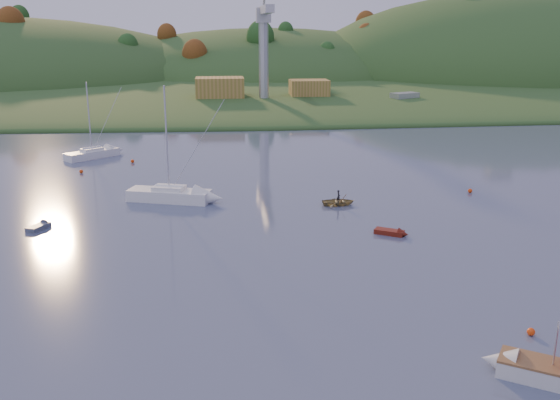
{
  "coord_description": "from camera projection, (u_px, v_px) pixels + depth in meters",
  "views": [
    {
      "loc": [
        -8.44,
        -23.31,
        18.65
      ],
      "look_at": [
        -2.77,
        34.21,
        2.47
      ],
      "focal_mm": 40.0,
      "sensor_mm": 36.0,
      "label": 1
    }
  ],
  "objects": [
    {
      "name": "far_shore",
      "position": [
        239.0,
        74.0,
        248.58
      ],
      "size": [
        620.0,
        220.0,
        1.5
      ],
      "primitive_type": "cube",
      "color": "#24431B",
      "rests_on": "ground"
    },
    {
      "name": "shore_slope",
      "position": [
        246.0,
        91.0,
        186.29
      ],
      "size": [
        640.0,
        150.0,
        7.0
      ],
      "primitive_type": "ellipsoid",
      "color": "#24431B",
      "rests_on": "ground"
    },
    {
      "name": "hill_center",
      "position": [
        268.0,
        78.0,
        230.36
      ],
      "size": [
        140.0,
        120.0,
        36.0
      ],
      "primitive_type": "ellipsoid",
      "color": "#24431B",
      "rests_on": "ground"
    },
    {
      "name": "hill_right",
      "position": [
        506.0,
        80.0,
        224.02
      ],
      "size": [
        150.0,
        130.0,
        60.0
      ],
      "primitive_type": "ellipsoid",
      "color": "#24431B",
      "rests_on": "ground"
    },
    {
      "name": "hillside_trees",
      "position": [
        244.0,
        84.0,
        205.46
      ],
      "size": [
        280.0,
        50.0,
        32.0
      ],
      "primitive_type": null,
      "color": "#244E1B",
      "rests_on": "ground"
    },
    {
      "name": "wharf",
      "position": [
        276.0,
        103.0,
        145.23
      ],
      "size": [
        42.0,
        16.0,
        2.4
      ],
      "primitive_type": "cube",
      "color": "slate",
      "rests_on": "ground"
    },
    {
      "name": "shed_west",
      "position": [
        220.0,
        88.0,
        143.99
      ],
      "size": [
        11.0,
        8.0,
        4.8
      ],
      "primitive_type": "cube",
      "color": "olive",
      "rests_on": "wharf"
    },
    {
      "name": "shed_east",
      "position": [
        309.0,
        88.0,
        147.05
      ],
      "size": [
        9.0,
        7.0,
        4.0
      ],
      "primitive_type": "cube",
      "color": "olive",
      "rests_on": "wharf"
    },
    {
      "name": "dock_crane",
      "position": [
        264.0,
        33.0,
        137.19
      ],
      "size": [
        3.2,
        28.0,
        20.3
      ],
      "color": "#B7B7BC",
      "rests_on": "wharf"
    },
    {
      "name": "fishing_boat",
      "position": [
        544.0,
        365.0,
        33.77
      ],
      "size": [
        6.49,
        5.25,
        4.13
      ],
      "rotation": [
        0.0,
        0.0,
        2.55
      ],
      "color": "silver",
      "rests_on": "ground"
    },
    {
      "name": "sailboat_near",
      "position": [
        92.0,
        153.0,
        91.02
      ],
      "size": [
        7.5,
        7.08,
        11.01
      ],
      "rotation": [
        0.0,
        0.0,
        0.73
      ],
      "color": "white",
      "rests_on": "ground"
    },
    {
      "name": "sailboat_far",
      "position": [
        169.0,
        194.0,
        68.61
      ],
      "size": [
        9.51,
        5.32,
        12.63
      ],
      "rotation": [
        0.0,
        0.0,
        -0.3
      ],
      "color": "white",
      "rests_on": "ground"
    },
    {
      "name": "canoe",
      "position": [
        338.0,
        202.0,
        67.18
      ],
      "size": [
        3.59,
        2.62,
        0.73
      ],
      "primitive_type": "imported",
      "rotation": [
        0.0,
        0.0,
        1.6
      ],
      "color": "#9E8D57",
      "rests_on": "ground"
    },
    {
      "name": "paddler",
      "position": [
        338.0,
        199.0,
        67.09
      ],
      "size": [
        0.35,
        0.52,
        1.41
      ],
      "primitive_type": "imported",
      "rotation": [
        0.0,
        0.0,
        1.6
      ],
      "color": "black",
      "rests_on": "ground"
    },
    {
      "name": "red_tender",
      "position": [
        396.0,
        233.0,
        57.5
      ],
      "size": [
        3.24,
        2.53,
        1.07
      ],
      "rotation": [
        0.0,
        0.0,
        -0.54
      ],
      "color": "#62190E",
      "rests_on": "ground"
    },
    {
      "name": "grey_dinghy",
      "position": [
        43.0,
        225.0,
        59.7
      ],
      "size": [
        2.25,
        3.04,
        1.07
      ],
      "rotation": [
        0.0,
        0.0,
        1.1
      ],
      "color": "#535C6D",
      "rests_on": "ground"
    },
    {
      "name": "work_vessel",
      "position": [
        404.0,
        103.0,
        144.14
      ],
      "size": [
        15.63,
        10.97,
        3.8
      ],
      "rotation": [
        0.0,
        0.0,
        0.43
      ],
      "color": "slate",
      "rests_on": "ground"
    },
    {
      "name": "buoy_0",
      "position": [
        531.0,
        332.0,
        38.86
      ],
      "size": [
        0.5,
        0.5,
        0.5
      ],
      "primitive_type": "sphere",
      "color": "#F3420C",
      "rests_on": "ground"
    },
    {
      "name": "buoy_1",
      "position": [
        470.0,
        191.0,
        72.1
      ],
      "size": [
        0.5,
        0.5,
        0.5
      ],
      "primitive_type": "sphere",
      "color": "#F3420C",
      "rests_on": "ground"
    },
    {
      "name": "buoy_2",
      "position": [
        81.0,
        171.0,
        81.65
      ],
      "size": [
        0.5,
        0.5,
        0.5
      ],
      "primitive_type": "sphere",
      "color": "#F3420C",
      "rests_on": "ground"
    },
    {
      "name": "buoy_3",
      "position": [
        132.0,
        161.0,
        87.89
      ],
      "size": [
        0.5,
        0.5,
        0.5
      ],
      "primitive_type": "sphere",
      "color": "#F3420C",
      "rests_on": "ground"
    }
  ]
}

